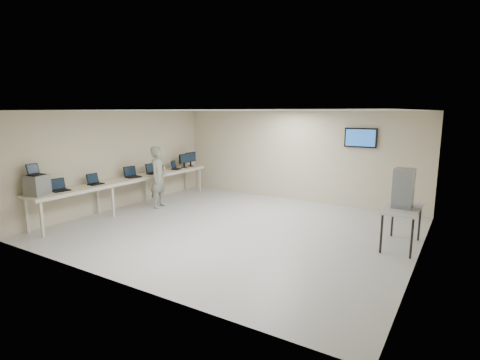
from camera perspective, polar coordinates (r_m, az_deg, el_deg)
The scene contains 14 objects.
room at distance 8.84m, azimuth -0.31°, elevation 1.50°, with size 8.01×7.01×2.81m.
workbench at distance 11.22m, azimuth -16.35°, elevation -0.05°, with size 0.76×6.00×0.90m.
equipment_box at distance 9.67m, azimuth -28.52°, elevation -0.68°, with size 0.39×0.44×0.46m, color slate.
laptop_on_box at distance 9.67m, azimuth -28.82°, elevation 1.07°, with size 0.32×0.36×0.25m.
laptop_0 at distance 9.98m, azimuth -25.80°, elevation -1.05°, with size 0.36×0.41×0.29m.
laptop_1 at distance 10.51m, azimuth -21.30°, elevation -0.22°, with size 0.30×0.36×0.28m.
laptop_2 at distance 11.29m, azimuth -16.15°, elevation 0.81°, with size 0.40×0.45×0.31m.
laptop_3 at distance 11.80m, azimuth -13.26°, elevation 1.34°, with size 0.35×0.42×0.31m.
laptop_4 at distance 12.58m, azimuth -9.85°, elevation 1.97°, with size 0.38×0.41×0.27m.
monitor_near at distance 12.88m, azimuth -8.52°, elevation 3.13°, with size 0.21×0.47×0.46m.
monitor_far at distance 13.14m, azimuth -7.54°, elevation 3.37°, with size 0.22×0.49×0.49m.
soldier at distance 11.14m, azimuth -12.30°, elevation 0.43°, with size 0.65×0.43×1.79m, color #64685C.
side_table at distance 8.40m, azimuth 23.55°, elevation -4.34°, with size 0.65×1.40×0.84m.
storage_bins at distance 8.31m, azimuth 23.65°, elevation -1.15°, with size 0.38×0.42×0.80m.
Camera 1 is at (4.66, -7.35, 2.77)m, focal length 28.00 mm.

